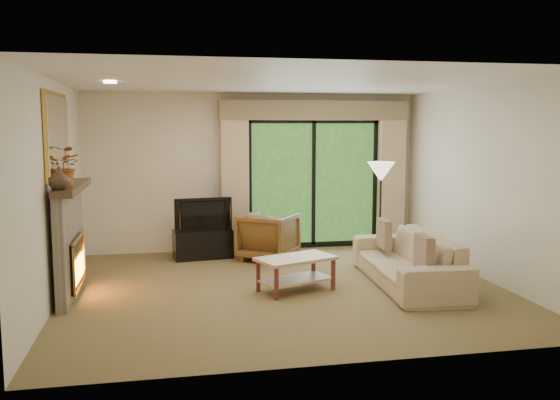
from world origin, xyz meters
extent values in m
plane|color=olive|center=(0.00, 0.00, 0.00)|extent=(5.50, 5.50, 0.00)
plane|color=white|center=(0.00, 0.00, 2.60)|extent=(5.50, 5.50, 0.00)
plane|color=beige|center=(0.00, 2.50, 1.30)|extent=(5.00, 0.00, 5.00)
plane|color=beige|center=(0.00, -2.50, 1.30)|extent=(5.00, 0.00, 5.00)
plane|color=beige|center=(-2.75, 0.00, 1.30)|extent=(0.00, 5.00, 5.00)
plane|color=beige|center=(2.75, 0.00, 1.30)|extent=(0.00, 5.00, 5.00)
cube|color=#D3B790|center=(-0.35, 2.34, 1.20)|extent=(0.45, 0.18, 2.35)
cube|color=#D3B790|center=(2.35, 2.34, 1.20)|extent=(0.45, 0.18, 2.35)
cube|color=#937B59|center=(1.00, 2.36, 2.32)|extent=(3.20, 0.24, 0.32)
cube|color=black|center=(-0.91, 1.95, 0.23)|extent=(0.94, 0.51, 0.45)
imported|color=black|center=(-0.91, 1.95, 0.71)|extent=(0.90, 0.22, 0.52)
imported|color=brown|center=(0.08, 1.65, 0.36)|extent=(1.10, 1.10, 0.73)
imported|color=tan|center=(1.61, -0.15, 0.33)|extent=(1.04, 2.32, 0.66)
cube|color=brown|center=(1.53, -0.80, 0.56)|extent=(0.14, 0.43, 0.42)
cube|color=brown|center=(1.53, 0.51, 0.56)|extent=(0.13, 0.41, 0.40)
imported|color=#443120|center=(-2.61, -0.45, 1.50)|extent=(0.31, 0.31, 0.25)
imported|color=#9A501B|center=(-2.61, -0.06, 1.60)|extent=(0.52, 0.49, 0.47)
camera|label=1|loc=(-1.49, -7.24, 2.06)|focal=38.00mm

